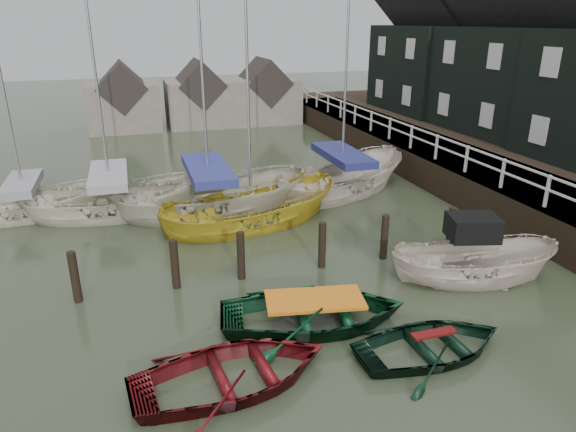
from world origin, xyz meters
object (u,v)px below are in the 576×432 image
object	(u,v)px
sailboat_c	(251,223)
sailboat_d	(341,191)
rowboat_red	(234,385)
motorboat	(470,277)
sailboat_a	(113,213)
rowboat_dkgreen	(431,354)
sailboat_e	(28,215)
rowboat_green	(314,324)
sailboat_b	(210,211)

from	to	relation	value
sailboat_c	sailboat_d	size ratio (longest dim) A/B	0.85
rowboat_red	motorboat	world-z (taller)	motorboat
rowboat_red	sailboat_a	bearing A→B (deg)	6.09
rowboat_dkgreen	sailboat_d	distance (m)	11.28
sailboat_e	sailboat_c	bearing A→B (deg)	-114.62
sailboat_d	sailboat_e	world-z (taller)	sailboat_d
rowboat_green	motorboat	world-z (taller)	motorboat
rowboat_red	sailboat_a	size ratio (longest dim) A/B	0.38
rowboat_green	rowboat_red	bearing A→B (deg)	135.04
rowboat_red	motorboat	distance (m)	7.58
rowboat_dkgreen	motorboat	bearing A→B (deg)	-48.86
rowboat_red	sailboat_b	bearing A→B (deg)	-12.76
motorboat	sailboat_a	size ratio (longest dim) A/B	0.46
motorboat	sailboat_a	world-z (taller)	sailboat_a
rowboat_dkgreen	rowboat_red	bearing A→B (deg)	84.90
rowboat_red	rowboat_green	world-z (taller)	rowboat_green
rowboat_red	sailboat_e	xyz separation A→B (m)	(-5.40, 11.45, 0.07)
rowboat_dkgreen	sailboat_d	bearing A→B (deg)	-14.30
sailboat_b	sailboat_a	bearing A→B (deg)	80.33
motorboat	sailboat_b	size ratio (longest dim) A/B	0.39
sailboat_a	sailboat_c	xyz separation A→B (m)	(4.72, -2.43, -0.05)
rowboat_green	rowboat_dkgreen	xyz separation A→B (m)	(2.05, -1.85, 0.00)
rowboat_dkgreen	motorboat	distance (m)	3.92
motorboat	sailboat_e	bearing A→B (deg)	69.24
motorboat	sailboat_d	xyz separation A→B (m)	(-0.39, 8.35, -0.02)
rowboat_green	sailboat_d	size ratio (longest dim) A/B	0.33
sailboat_b	sailboat_c	world-z (taller)	sailboat_b
rowboat_dkgreen	sailboat_a	world-z (taller)	sailboat_a
sailboat_b	sailboat_e	world-z (taller)	sailboat_b
sailboat_b	rowboat_red	bearing A→B (deg)	177.93
rowboat_dkgreen	sailboat_e	distance (m)	15.22
sailboat_a	sailboat_d	bearing A→B (deg)	-83.78
rowboat_green	sailboat_b	bearing A→B (deg)	18.05
rowboat_red	sailboat_d	bearing A→B (deg)	-38.75
motorboat	sailboat_a	xyz separation A→B (m)	(-9.58, 8.39, -0.03)
sailboat_a	sailboat_c	distance (m)	5.31
rowboat_red	sailboat_a	world-z (taller)	sailboat_a
sailboat_d	sailboat_e	size ratio (longest dim) A/B	1.32
rowboat_dkgreen	motorboat	world-z (taller)	motorboat
rowboat_green	motorboat	distance (m)	4.99
sailboat_a	sailboat_d	xyz separation A→B (m)	(9.19, -0.05, 0.00)
rowboat_dkgreen	sailboat_a	distance (m)	12.92
rowboat_red	motorboat	bearing A→B (deg)	-78.00
rowboat_green	sailboat_c	distance (m)	6.77
motorboat	sailboat_c	xyz separation A→B (m)	(-4.86, 5.97, -0.08)
sailboat_d	rowboat_green	bearing A→B (deg)	128.79
sailboat_a	sailboat_d	distance (m)	9.19
sailboat_d	rowboat_dkgreen	bearing A→B (deg)	142.39
sailboat_c	sailboat_d	distance (m)	5.06
motorboat	sailboat_d	size ratio (longest dim) A/B	0.37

